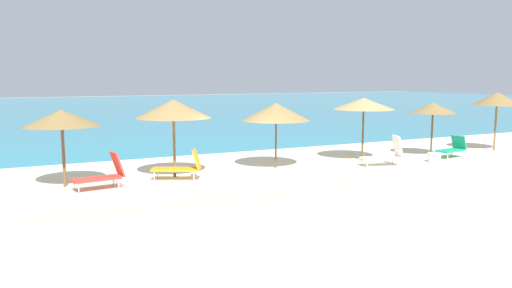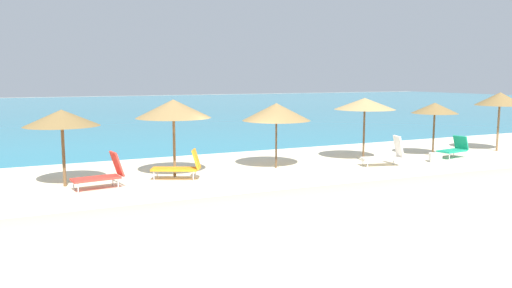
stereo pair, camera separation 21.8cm
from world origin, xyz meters
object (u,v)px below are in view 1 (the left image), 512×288
Objects in this scene: beach_umbrella_2 at (62,118)px; beach_umbrella_6 at (433,108)px; lounge_chair_2 at (103,174)px; beach_umbrella_3 at (173,109)px; beach_umbrella_4 at (276,112)px; lounge_chair_3 at (181,167)px; lounge_chair_4 at (386,154)px; lounge_chair_0 at (453,148)px; cooler_box at (434,157)px; beach_umbrella_5 at (364,104)px; beach_umbrella_7 at (497,99)px.

beach_umbrella_2 reaches higher than beach_umbrella_6.
lounge_chair_2 is (-14.37, -0.44, -1.67)m from beach_umbrella_6.
beach_umbrella_2 is at bearing 178.42° from beach_umbrella_6.
beach_umbrella_2 is 3.69m from beach_umbrella_3.
beach_umbrella_3 is 3.38m from lounge_chair_2.
beach_umbrella_6 reaches higher than lounge_chair_2.
beach_umbrella_2 is 7.74m from beach_umbrella_4.
lounge_chair_4 reaches higher than lounge_chair_3.
beach_umbrella_6 is 1.96m from lounge_chair_0.
lounge_chair_4 is at bearing 176.10° from cooler_box.
beach_umbrella_2 is 14.58m from cooler_box.
beach_umbrella_5 is at bearing -94.26° from lounge_chair_2.
beach_umbrella_7 reaches higher than lounge_chair_2.
beach_umbrella_4 is 4.42m from lounge_chair_3.
lounge_chair_4 is (10.85, -0.64, -0.02)m from lounge_chair_2.
beach_umbrella_2 reaches higher than cooler_box.
beach_umbrella_3 reaches higher than beach_umbrella_6.
beach_umbrella_2 is at bearing 180.00° from beach_umbrella_4.
beach_umbrella_4 reaches higher than lounge_chair_3.
beach_umbrella_6 is at bearing 48.82° from cooler_box.
lounge_chair_0 is at bearing -5.57° from beach_umbrella_3.
beach_umbrella_2 is 11.86m from beach_umbrella_5.
beach_umbrella_2 is 16.12m from lounge_chair_0.
beach_umbrella_5 is (4.12, -0.09, 0.22)m from beach_umbrella_4.
beach_umbrella_6 reaches higher than cooler_box.
lounge_chair_2 is (1.07, -0.87, -1.75)m from beach_umbrella_2.
beach_umbrella_5 is at bearing 147.36° from cooler_box.
lounge_chair_0 is at bearing -66.15° from lounge_chair_3.
beach_umbrella_2 is 19.44m from beach_umbrella_7.
beach_umbrella_2 is 4.15m from lounge_chair_3.
lounge_chair_2 is at bearing -178.94° from beach_umbrella_7.
cooler_box is at bearing -78.37° from lounge_chair_4.
lounge_chair_0 is at bearing -53.87° from beach_umbrella_6.
lounge_chair_2 is 3.69× the size of cooler_box.
beach_umbrella_5 is (8.18, -0.13, -0.01)m from beach_umbrella_3.
lounge_chair_2 is at bearing 80.42° from lounge_chair_0.
beach_umbrella_7 is 4.08m from lounge_chair_0.
beach_umbrella_6 is (15.44, -0.43, -0.07)m from beach_umbrella_2.
beach_umbrella_4 is at bearing 85.58° from lounge_chair_4.
beach_umbrella_2 is 1.42× the size of lounge_chair_3.
beach_umbrella_7 is 1.63× the size of lounge_chair_4.
beach_umbrella_2 reaches higher than lounge_chair_0.
beach_umbrella_6 is 1.45× the size of lounge_chair_2.
lounge_chair_3 is (2.64, 0.28, -0.02)m from lounge_chair_2.
beach_umbrella_5 is 1.61× the size of lounge_chair_2.
beach_umbrella_6 reaches higher than lounge_chair_3.
beach_umbrella_7 reaches higher than beach_umbrella_3.
beach_umbrella_4 is 1.10× the size of beach_umbrella_6.
beach_umbrella_4 is at bearing 178.75° from beach_umbrella_5.
lounge_chair_3 is at bearing -87.73° from beach_umbrella_3.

